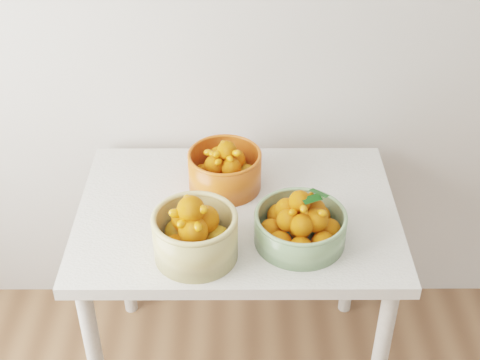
# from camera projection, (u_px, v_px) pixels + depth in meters

# --- Properties ---
(table) EXTENTS (1.00, 0.70, 0.75)m
(table) POSITION_uv_depth(u_px,v_px,m) (237.00, 233.00, 2.15)
(table) COLOR silver
(table) RESTS_ON ground
(bowl_cream) EXTENTS (0.29, 0.29, 0.21)m
(bowl_cream) POSITION_uv_depth(u_px,v_px,m) (195.00, 234.00, 1.87)
(bowl_cream) COLOR tan
(bowl_cream) RESTS_ON table
(bowl_green) EXTENTS (0.35, 0.35, 0.17)m
(bowl_green) POSITION_uv_depth(u_px,v_px,m) (300.00, 225.00, 1.93)
(bowl_green) COLOR gray
(bowl_green) RESTS_ON table
(bowl_orange) EXTENTS (0.24, 0.24, 0.17)m
(bowl_orange) POSITION_uv_depth(u_px,v_px,m) (225.00, 169.00, 2.15)
(bowl_orange) COLOR #D34C18
(bowl_orange) RESTS_ON table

